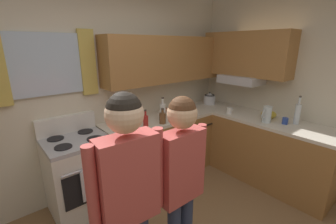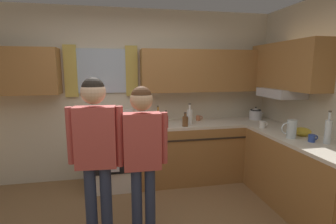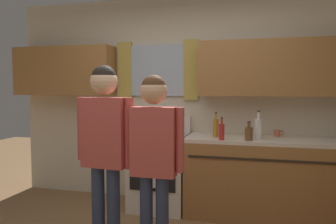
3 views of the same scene
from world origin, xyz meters
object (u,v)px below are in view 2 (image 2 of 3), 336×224
(bottle_sauce_red, at_px, (166,121))
(adult_left, at_px, (96,144))
(water_pitcher, at_px, (291,129))
(stove_oven, at_px, (112,155))
(adult_in_plaid, at_px, (142,147))
(bottle_tall_clear, at_px, (328,131))
(mug_cobalt_blue, at_px, (312,138))
(mixing_bowl, at_px, (302,132))
(bottle_milk_white, at_px, (190,116))
(stovetop_kettle, at_px, (256,114))
(bottle_oil_amber, at_px, (158,118))
(cup_terracotta, at_px, (199,118))
(mug_ceramic_white, at_px, (263,124))
(bottle_squat_brown, at_px, (185,121))

(bottle_sauce_red, height_order, adult_left, adult_left)
(water_pitcher, bearing_deg, stove_oven, 153.26)
(adult_in_plaid, bearing_deg, bottle_tall_clear, -0.31)
(mug_cobalt_blue, relative_size, mixing_bowl, 0.57)
(bottle_sauce_red, distance_m, bottle_milk_white, 0.41)
(bottle_milk_white, bearing_deg, mixing_bowl, -36.64)
(bottle_milk_white, relative_size, water_pitcher, 1.42)
(stovetop_kettle, height_order, adult_in_plaid, adult_in_plaid)
(stove_oven, relative_size, stovetop_kettle, 4.02)
(stovetop_kettle, bearing_deg, adult_in_plaid, -145.01)
(stove_oven, distance_m, adult_left, 1.43)
(bottle_tall_clear, height_order, adult_in_plaid, adult_in_plaid)
(bottle_oil_amber, bearing_deg, bottle_tall_clear, -37.36)
(water_pitcher, bearing_deg, cup_terracotta, 121.72)
(adult_in_plaid, bearing_deg, adult_left, 176.96)
(mug_ceramic_white, bearing_deg, bottle_milk_white, 156.10)
(bottle_tall_clear, bearing_deg, water_pitcher, 131.03)
(cup_terracotta, relative_size, adult_left, 0.07)
(adult_left, bearing_deg, bottle_tall_clear, -0.79)
(mug_cobalt_blue, bearing_deg, bottle_milk_white, 133.70)
(mug_cobalt_blue, distance_m, stovetop_kettle, 1.31)
(water_pitcher, relative_size, adult_in_plaid, 0.14)
(cup_terracotta, bearing_deg, mixing_bowl, -49.52)
(stovetop_kettle, bearing_deg, stove_oven, -178.77)
(stove_oven, relative_size, mixing_bowl, 5.42)
(cup_terracotta, bearing_deg, bottle_tall_clear, -56.37)
(stove_oven, xyz_separation_m, mug_ceramic_white, (2.08, -0.52, 0.48))
(mug_ceramic_white, xyz_separation_m, stovetop_kettle, (0.22, 0.57, 0.05))
(mixing_bowl, bearing_deg, stovetop_kettle, 91.88)
(bottle_oil_amber, height_order, mug_cobalt_blue, bottle_oil_amber)
(mug_cobalt_blue, height_order, mug_ceramic_white, mug_ceramic_white)
(stovetop_kettle, height_order, adult_left, adult_left)
(bottle_milk_white, height_order, mug_ceramic_white, bottle_milk_white)
(bottle_sauce_red, xyz_separation_m, bottle_milk_white, (0.38, 0.15, 0.03))
(bottle_sauce_red, height_order, bottle_milk_white, bottle_milk_white)
(bottle_oil_amber, xyz_separation_m, water_pitcher, (1.44, -1.00, 0.00))
(bottle_tall_clear, relative_size, cup_terracotta, 3.37)
(bottle_sauce_red, bearing_deg, stovetop_kettle, 11.08)
(bottle_squat_brown, relative_size, water_pitcher, 0.93)
(bottle_milk_white, relative_size, mug_cobalt_blue, 2.73)
(bottle_squat_brown, height_order, cup_terracotta, bottle_squat_brown)
(bottle_sauce_red, height_order, mug_cobalt_blue, bottle_sauce_red)
(bottle_oil_amber, distance_m, mug_cobalt_blue, 1.97)
(bottle_oil_amber, distance_m, adult_left, 1.47)
(bottle_oil_amber, bearing_deg, mug_cobalt_blue, -37.28)
(bottle_sauce_red, height_order, mixing_bowl, bottle_sauce_red)
(bottle_oil_amber, height_order, bottle_milk_white, bottle_milk_white)
(bottle_sauce_red, height_order, mug_ceramic_white, bottle_sauce_red)
(bottle_milk_white, height_order, cup_terracotta, bottle_milk_white)
(bottle_oil_amber, distance_m, bottle_squat_brown, 0.40)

